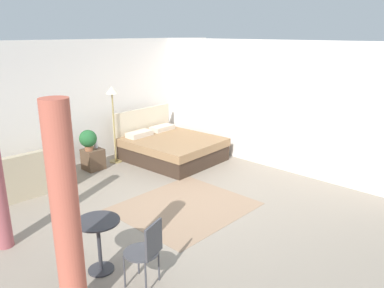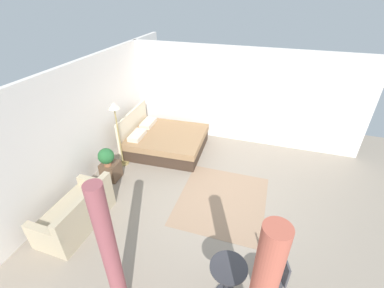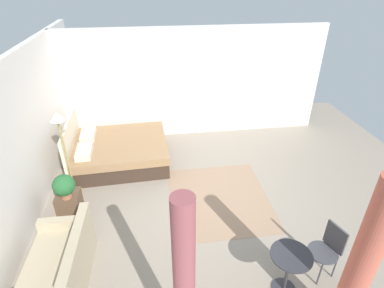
% 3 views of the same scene
% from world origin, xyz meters
% --- Properties ---
extents(ground_plane, '(8.87, 9.77, 0.02)m').
position_xyz_m(ground_plane, '(0.00, 0.00, -0.01)').
color(ground_plane, gray).
extents(wall_back, '(8.87, 0.12, 2.84)m').
position_xyz_m(wall_back, '(0.00, 3.38, 1.42)').
color(wall_back, silver).
rests_on(wall_back, ground).
extents(wall_right, '(0.12, 6.77, 2.84)m').
position_xyz_m(wall_right, '(2.94, 0.00, 1.42)').
color(wall_right, silver).
rests_on(wall_right, ground).
extents(area_rug, '(2.19, 1.95, 0.01)m').
position_xyz_m(area_rug, '(0.03, -0.08, 0.00)').
color(area_rug, '#93755B').
rests_on(area_rug, ground).
extents(bed, '(1.94, 2.22, 1.13)m').
position_xyz_m(bed, '(1.66, 2.00, 0.30)').
color(bed, '#38281E').
rests_on(bed, ground).
extents(couch, '(1.59, 0.86, 0.87)m').
position_xyz_m(couch, '(-1.55, 2.59, 0.30)').
color(couch, tan).
rests_on(couch, ground).
extents(nightstand, '(0.41, 0.41, 0.47)m').
position_xyz_m(nightstand, '(-0.02, 2.77, 0.24)').
color(nightstand, brown).
rests_on(nightstand, ground).
extents(potted_plant, '(0.38, 0.38, 0.47)m').
position_xyz_m(potted_plant, '(-0.12, 2.75, 0.74)').
color(potted_plant, '#935B3D').
rests_on(potted_plant, nightstand).
extents(vase, '(0.09, 0.09, 0.20)m').
position_xyz_m(vase, '(0.10, 2.81, 0.57)').
color(vase, silver).
rests_on(vase, nightstand).
extents(floor_lamp, '(0.31, 0.31, 1.81)m').
position_xyz_m(floor_lamp, '(0.64, 2.84, 1.42)').
color(floor_lamp, '#99844C').
rests_on(floor_lamp, ground).
extents(balcony_table, '(0.57, 0.57, 0.72)m').
position_xyz_m(balcony_table, '(-2.06, -0.59, 0.50)').
color(balcony_table, '#2D2D33').
rests_on(balcony_table, ground).
extents(cafe_chair_near_window, '(0.54, 0.54, 0.87)m').
position_xyz_m(cafe_chair_near_window, '(-1.84, -1.28, 0.52)').
color(cafe_chair_near_window, '#3F3F44').
rests_on(cafe_chair_near_window, ground).
extents(curtain_left, '(0.29, 0.29, 2.41)m').
position_xyz_m(curtain_left, '(-2.69, -1.03, 1.20)').
color(curtain_left, '#C15B47').
rests_on(curtain_left, ground).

